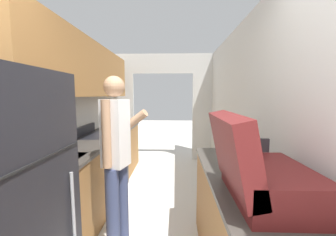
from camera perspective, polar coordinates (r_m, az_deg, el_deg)
The scene contains 9 objects.
wall_left at distance 2.86m, azimuth -27.30°, elevation 5.64°, with size 0.38×6.75×2.50m.
wall_right at distance 2.28m, azimuth 24.97°, elevation -1.64°, with size 0.06×6.75×2.50m.
wall_far_with_doorway at distance 4.90m, azimuth -1.42°, elevation 4.86°, with size 2.71×0.06×2.50m.
counter_left at distance 3.37m, azimuth -18.43°, elevation -12.62°, with size 0.62×3.21×0.93m.
counter_right at distance 1.96m, azimuth 20.65°, elevation -27.39°, with size 0.62×1.65×0.93m.
range_oven at distance 3.50m, azimuth -17.47°, elevation -11.82°, with size 0.66×0.76×1.07m.
person at distance 2.09m, azimuth -14.18°, elevation -10.85°, with size 0.55×0.44×1.72m.
suitcase at distance 1.36m, azimuth 23.40°, elevation -13.43°, with size 0.53×0.64×0.51m.
knife at distance 3.95m, azimuth -14.30°, elevation -2.71°, with size 0.11×0.33×0.02m.
Camera 1 is at (0.29, -0.51, 1.54)m, focal length 22.00 mm.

